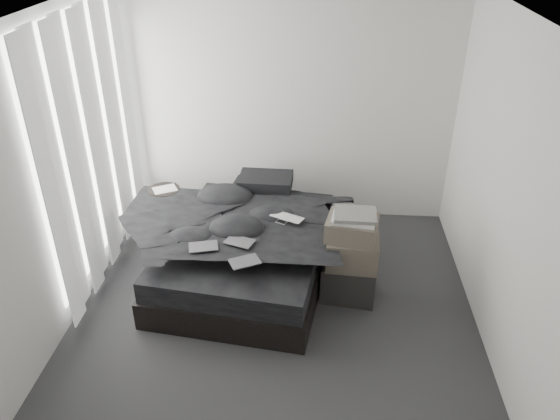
# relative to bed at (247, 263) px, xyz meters

# --- Properties ---
(floor) EXTENTS (3.60, 4.20, 0.01)m
(floor) POSITION_rel_bed_xyz_m (0.33, -0.78, -0.13)
(floor) COLOR #303032
(floor) RESTS_ON ground
(ceiling) EXTENTS (3.60, 4.20, 0.01)m
(ceiling) POSITION_rel_bed_xyz_m (0.33, -0.78, 2.47)
(ceiling) COLOR white
(ceiling) RESTS_ON ground
(wall_back) EXTENTS (3.60, 0.01, 2.60)m
(wall_back) POSITION_rel_bed_xyz_m (0.33, 1.32, 1.17)
(wall_back) COLOR silver
(wall_back) RESTS_ON ground
(wall_left) EXTENTS (0.01, 4.20, 2.60)m
(wall_left) POSITION_rel_bed_xyz_m (-1.47, -0.78, 1.17)
(wall_left) COLOR silver
(wall_left) RESTS_ON ground
(wall_right) EXTENTS (0.01, 4.20, 2.60)m
(wall_right) POSITION_rel_bed_xyz_m (2.13, -0.78, 1.17)
(wall_right) COLOR silver
(wall_right) RESTS_ON ground
(window_left) EXTENTS (0.02, 2.00, 2.30)m
(window_left) POSITION_rel_bed_xyz_m (-1.45, 0.12, 1.22)
(window_left) COLOR white
(window_left) RESTS_ON wall_left
(curtain_left) EXTENTS (0.06, 2.12, 2.48)m
(curtain_left) POSITION_rel_bed_xyz_m (-1.40, 0.12, 1.15)
(curtain_left) COLOR white
(curtain_left) RESTS_ON wall_left
(bed) EXTENTS (1.75, 2.16, 0.27)m
(bed) POSITION_rel_bed_xyz_m (0.00, 0.00, 0.00)
(bed) COLOR black
(bed) RESTS_ON floor
(mattress) EXTENTS (1.69, 2.10, 0.21)m
(mattress) POSITION_rel_bed_xyz_m (0.00, 0.00, 0.24)
(mattress) COLOR black
(mattress) RESTS_ON bed
(duvet) EXTENTS (1.67, 1.87, 0.23)m
(duvet) POSITION_rel_bed_xyz_m (-0.01, -0.05, 0.46)
(duvet) COLOR black
(duvet) RESTS_ON mattress
(pillow_lower) EXTENTS (0.65, 0.48, 0.13)m
(pillow_lower) POSITION_rel_bed_xyz_m (0.05, 0.77, 0.41)
(pillow_lower) COLOR black
(pillow_lower) RESTS_ON mattress
(pillow_upper) EXTENTS (0.57, 0.40, 0.13)m
(pillow_upper) POSITION_rel_bed_xyz_m (0.12, 0.74, 0.54)
(pillow_upper) COLOR black
(pillow_upper) RESTS_ON pillow_lower
(laptop) EXTENTS (0.37, 0.32, 0.03)m
(laptop) POSITION_rel_bed_xyz_m (0.37, -0.00, 0.59)
(laptop) COLOR silver
(laptop) RESTS_ON duvet
(comic_a) EXTENTS (0.28, 0.22, 0.01)m
(comic_a) POSITION_rel_bed_xyz_m (-0.31, -0.49, 0.58)
(comic_a) COLOR black
(comic_a) RESTS_ON duvet
(comic_b) EXTENTS (0.29, 0.24, 0.01)m
(comic_b) POSITION_rel_bed_xyz_m (-0.00, -0.39, 0.59)
(comic_b) COLOR black
(comic_b) RESTS_ON duvet
(comic_c) EXTENTS (0.30, 0.26, 0.01)m
(comic_c) POSITION_rel_bed_xyz_m (0.08, -0.69, 0.59)
(comic_c) COLOR black
(comic_c) RESTS_ON duvet
(side_stand) EXTENTS (0.43, 0.43, 0.62)m
(side_stand) POSITION_rel_bed_xyz_m (-0.95, 0.58, 0.17)
(side_stand) COLOR black
(side_stand) RESTS_ON floor
(papers) EXTENTS (0.29, 0.27, 0.01)m
(papers) POSITION_rel_bed_xyz_m (-0.94, 0.58, 0.49)
(papers) COLOR white
(papers) RESTS_ON side_stand
(floor_books) EXTENTS (0.12, 0.17, 0.12)m
(floor_books) POSITION_rel_bed_xyz_m (-0.99, 0.22, -0.08)
(floor_books) COLOR black
(floor_books) RESTS_ON floor
(box_lower) EXTENTS (0.54, 0.45, 0.37)m
(box_lower) POSITION_rel_bed_xyz_m (1.00, -0.25, 0.05)
(box_lower) COLOR black
(box_lower) RESTS_ON floor
(box_mid) EXTENTS (0.49, 0.40, 0.28)m
(box_mid) POSITION_rel_bed_xyz_m (1.01, -0.26, 0.37)
(box_mid) COLOR #554D43
(box_mid) RESTS_ON box_lower
(box_upper) EXTENTS (0.50, 0.43, 0.19)m
(box_upper) POSITION_rel_bed_xyz_m (0.99, -0.25, 0.61)
(box_upper) COLOR #554D43
(box_upper) RESTS_ON box_mid
(art_book_white) EXTENTS (0.41, 0.35, 0.04)m
(art_book_white) POSITION_rel_bed_xyz_m (1.00, -0.25, 0.72)
(art_book_white) COLOR silver
(art_book_white) RESTS_ON box_upper
(art_book_snake) EXTENTS (0.37, 0.30, 0.03)m
(art_book_snake) POSITION_rel_bed_xyz_m (1.01, -0.26, 0.76)
(art_book_snake) COLOR silver
(art_book_snake) RESTS_ON art_book_white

